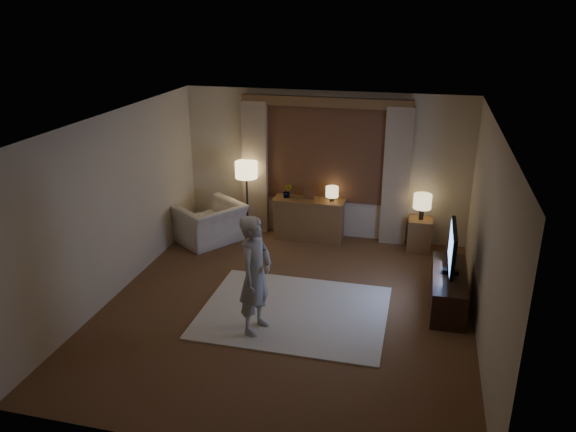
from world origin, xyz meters
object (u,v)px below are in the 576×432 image
(armchair, at_px, (210,223))
(tv_stand, at_px, (448,290))
(sideboard, at_px, (309,220))
(person, at_px, (255,275))
(side_table, at_px, (420,235))

(armchair, xyz_separation_m, tv_stand, (4.03, -1.33, -0.10))
(sideboard, bearing_deg, armchair, -160.98)
(armchair, relative_size, person, 0.68)
(tv_stand, height_order, person, person)
(sideboard, relative_size, person, 0.77)
(armchair, bearing_deg, sideboard, 143.42)
(armchair, distance_m, tv_stand, 4.24)
(sideboard, distance_m, tv_stand, 3.04)
(sideboard, relative_size, tv_stand, 0.86)
(armchair, distance_m, person, 3.08)
(armchair, bearing_deg, side_table, 132.68)
(side_table, xyz_separation_m, person, (-1.96, -3.10, 0.52))
(tv_stand, relative_size, person, 0.90)
(armchair, height_order, side_table, armchair)
(sideboard, relative_size, armchair, 1.12)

